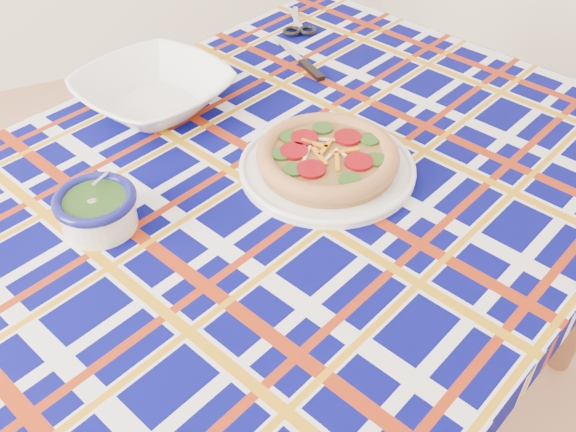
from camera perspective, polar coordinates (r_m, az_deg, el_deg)
name	(u,v)px	position (r m, az deg, el deg)	size (l,w,h in m)	color
dining_table	(237,245)	(1.20, -4.58, -2.62)	(2.00, 1.67, 0.81)	brown
tablecloth	(236,235)	(1.18, -4.65, -1.69)	(1.75, 1.11, 0.11)	#040556
main_focaccia_plate	(328,157)	(1.22, 3.54, 5.26)	(0.35, 0.35, 0.07)	olive
pesto_bowl	(97,208)	(1.13, -16.65, 0.73)	(0.14, 0.14, 0.08)	#17340E
serving_bowl	(154,92)	(1.44, -11.84, 10.75)	(0.31, 0.31, 0.08)	white
table_knife	(291,51)	(1.65, 0.24, 14.48)	(0.25, 0.02, 0.01)	silver
kitchen_scissors	(296,18)	(1.81, 0.69, 17.19)	(0.20, 0.09, 0.02)	silver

